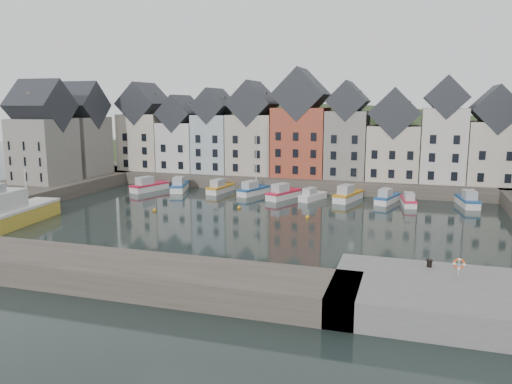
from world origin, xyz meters
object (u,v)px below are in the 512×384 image
at_px(boat_a, 149,186).
at_px(boat_d, 253,190).
at_px(mooring_bollard, 429,263).
at_px(large_vessel, 13,212).
at_px(life_ring_post, 459,264).

height_order(boat_a, boat_d, boat_d).
bearing_deg(mooring_bollard, large_vessel, 170.31).
bearing_deg(boat_a, mooring_bollard, -20.13).
height_order(large_vessel, mooring_bollard, large_vessel).
height_order(mooring_bollard, life_ring_post, life_ring_post).
bearing_deg(large_vessel, life_ring_post, -17.39).
relative_size(boat_a, boat_d, 0.59).
xyz_separation_m(boat_a, life_ring_post, (43.98, -34.67, 2.08)).
xyz_separation_m(boat_a, boat_d, (17.20, 1.78, 0.01)).
bearing_deg(mooring_bollard, boat_d, 125.42).
xyz_separation_m(boat_d, mooring_bollard, (24.88, -34.99, 1.52)).
height_order(boat_a, life_ring_post, life_ring_post).
relative_size(boat_a, life_ring_post, 5.52).
bearing_deg(boat_a, large_vessel, -79.25).
bearing_deg(boat_d, life_ring_post, -34.71).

